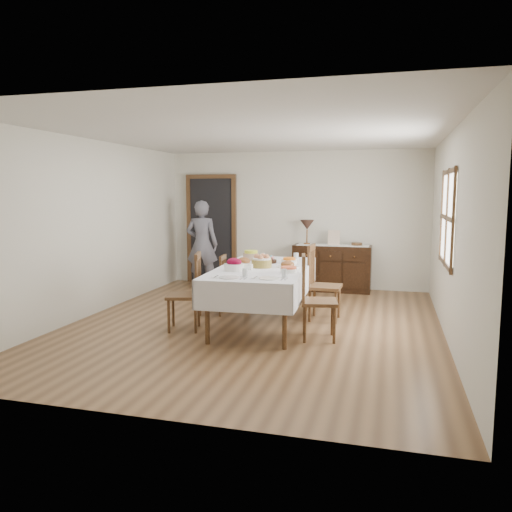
% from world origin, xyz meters
% --- Properties ---
extents(ground, '(6.00, 6.00, 0.00)m').
position_xyz_m(ground, '(0.00, 0.00, 0.00)').
color(ground, brown).
extents(room_shell, '(5.02, 6.02, 2.65)m').
position_xyz_m(room_shell, '(-0.15, 0.42, 1.64)').
color(room_shell, silver).
rests_on(room_shell, ground).
extents(dining_table, '(1.29, 2.40, 0.81)m').
position_xyz_m(dining_table, '(0.12, 0.02, 0.71)').
color(dining_table, silver).
rests_on(dining_table, ground).
extents(chair_left_near, '(0.53, 0.53, 1.03)m').
position_xyz_m(chair_left_near, '(-0.79, -0.46, 0.52)').
color(chair_left_near, '#4F331C').
rests_on(chair_left_near, ground).
extents(chair_left_far, '(0.41, 0.41, 0.89)m').
position_xyz_m(chair_left_far, '(-0.73, 0.46, 0.45)').
color(chair_left_far, '#4F331C').
rests_on(chair_left_far, ground).
extents(chair_right_near, '(0.51, 0.51, 1.06)m').
position_xyz_m(chair_right_near, '(0.90, -0.44, 0.54)').
color(chair_right_near, '#4F331C').
rests_on(chair_right_near, ground).
extents(chair_right_far, '(0.46, 0.46, 1.08)m').
position_xyz_m(chair_right_far, '(0.85, 0.54, 0.55)').
color(chair_right_far, '#4F331C').
rests_on(chair_right_far, ground).
extents(sideboard, '(1.42, 0.52, 0.85)m').
position_xyz_m(sideboard, '(0.75, 2.72, 0.43)').
color(sideboard, black).
rests_on(sideboard, ground).
extents(person, '(0.59, 0.41, 1.79)m').
position_xyz_m(person, '(-1.68, 2.36, 0.89)').
color(person, '#5A5965').
rests_on(person, ground).
extents(bread_basket, '(0.28, 0.28, 0.19)m').
position_xyz_m(bread_basket, '(0.10, 0.02, 0.88)').
color(bread_basket, olive).
rests_on(bread_basket, dining_table).
extents(egg_basket, '(0.26, 0.26, 0.10)m').
position_xyz_m(egg_basket, '(0.08, 0.48, 0.84)').
color(egg_basket, black).
rests_on(egg_basket, dining_table).
extents(ham_platter_a, '(0.32, 0.32, 0.11)m').
position_xyz_m(ham_platter_a, '(-0.24, 0.30, 0.83)').
color(ham_platter_a, white).
rests_on(ham_platter_a, dining_table).
extents(ham_platter_b, '(0.30, 0.30, 0.11)m').
position_xyz_m(ham_platter_b, '(0.44, 0.11, 0.84)').
color(ham_platter_b, white).
rests_on(ham_platter_b, dining_table).
extents(beet_bowl, '(0.27, 0.27, 0.17)m').
position_xyz_m(beet_bowl, '(-0.18, -0.34, 0.88)').
color(beet_bowl, white).
rests_on(beet_bowl, dining_table).
extents(carrot_bowl, '(0.23, 0.23, 0.08)m').
position_xyz_m(carrot_bowl, '(0.39, 0.49, 0.84)').
color(carrot_bowl, white).
rests_on(carrot_bowl, dining_table).
extents(pineapple_bowl, '(0.24, 0.24, 0.15)m').
position_xyz_m(pineapple_bowl, '(-0.24, 0.69, 0.88)').
color(pineapple_bowl, tan).
rests_on(pineapple_bowl, dining_table).
extents(casserole_dish, '(0.22, 0.22, 0.08)m').
position_xyz_m(casserole_dish, '(0.55, -0.32, 0.84)').
color(casserole_dish, white).
rests_on(casserole_dish, dining_table).
extents(butter_dish, '(0.14, 0.10, 0.07)m').
position_xyz_m(butter_dish, '(-0.04, -0.21, 0.84)').
color(butter_dish, white).
rests_on(butter_dish, dining_table).
extents(setting_left, '(0.42, 0.31, 0.10)m').
position_xyz_m(setting_left, '(-0.01, -0.85, 0.83)').
color(setting_left, white).
rests_on(setting_left, dining_table).
extents(setting_right, '(0.42, 0.31, 0.10)m').
position_xyz_m(setting_right, '(0.46, -0.78, 0.83)').
color(setting_right, white).
rests_on(setting_right, dining_table).
extents(glass_far_a, '(0.07, 0.07, 0.10)m').
position_xyz_m(glass_far_a, '(-0.07, 0.75, 0.86)').
color(glass_far_a, silver).
rests_on(glass_far_a, dining_table).
extents(glass_far_b, '(0.07, 0.07, 0.11)m').
position_xyz_m(glass_far_b, '(0.42, 0.85, 0.86)').
color(glass_far_b, silver).
rests_on(glass_far_b, dining_table).
extents(runner, '(1.30, 0.35, 0.01)m').
position_xyz_m(runner, '(0.77, 2.68, 0.86)').
color(runner, white).
rests_on(runner, sideboard).
extents(table_lamp, '(0.26, 0.26, 0.46)m').
position_xyz_m(table_lamp, '(0.28, 2.71, 1.21)').
color(table_lamp, brown).
rests_on(table_lamp, sideboard).
extents(picture_frame, '(0.22, 0.08, 0.28)m').
position_xyz_m(picture_frame, '(0.78, 2.68, 0.99)').
color(picture_frame, '#CBB099').
rests_on(picture_frame, sideboard).
extents(deco_bowl, '(0.20, 0.20, 0.06)m').
position_xyz_m(deco_bowl, '(1.20, 2.72, 0.88)').
color(deco_bowl, '#4F331C').
rests_on(deco_bowl, sideboard).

